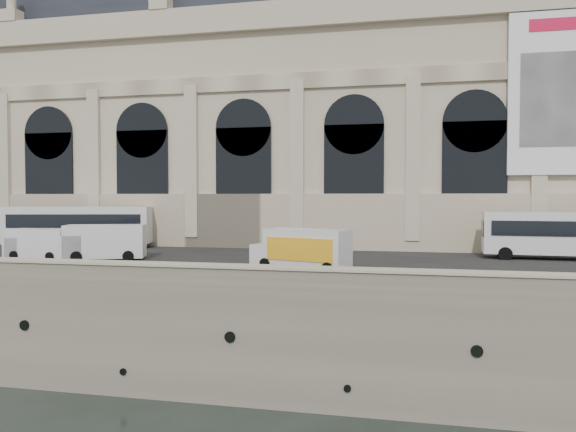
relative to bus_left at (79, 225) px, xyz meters
name	(u,v)px	position (x,y,z in m)	size (l,w,h in m)	color
ground	(194,403)	(18.81, -18.73, -8.14)	(260.00, 260.00, 0.00)	black
quay	(312,265)	(18.81, 16.27, -5.14)	(160.00, 70.00, 6.00)	gray
street	(264,259)	(18.81, -4.73, -2.11)	(160.00, 24.00, 0.06)	#2D2D2D
parapet	(197,275)	(18.81, -18.13, -1.53)	(160.00, 1.40, 1.21)	gray
museum	(251,113)	(12.83, 12.13, 11.58)	(69.00, 18.70, 29.10)	beige
bus_left	(79,225)	(0.00, 0.00, 0.00)	(13.22, 5.85, 3.82)	silver
bus_right	(569,234)	(41.16, -0.69, -0.14)	(12.25, 3.26, 3.58)	silver
van_b	(37,244)	(2.08, -8.60, -0.97)	(5.26, 2.37, 2.30)	silver
van_c	(100,242)	(7.12, -8.16, -0.79)	(6.34, 4.05, 2.64)	silver
box_truck	(302,249)	(22.83, -10.14, -0.81)	(6.91, 4.06, 2.66)	silver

